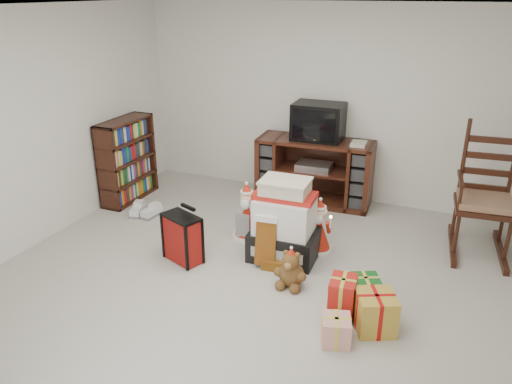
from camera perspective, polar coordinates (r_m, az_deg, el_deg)
room at (r=4.31m, az=-1.07°, el=3.51°), size 5.01×5.01×2.51m
tv_stand at (r=6.55m, az=6.68°, el=2.39°), size 1.51×0.61×0.85m
bookshelf at (r=6.78m, az=-14.50°, el=3.39°), size 0.30×0.89×1.09m
rocking_chair at (r=5.80m, az=24.55°, el=-1.55°), size 0.66×1.00×1.44m
gift_pile at (r=5.15m, az=3.26°, el=-3.82°), size 0.70×0.52×0.86m
red_suitcase at (r=5.19m, az=-8.40°, el=-5.25°), size 0.44×0.34×0.60m
stocking at (r=5.01m, az=1.13°, el=-5.73°), size 0.28×0.14×0.57m
teddy_bear at (r=4.77m, az=4.04°, el=-8.99°), size 0.25×0.22×0.37m
santa_figurine at (r=5.38m, az=7.21°, el=-4.46°), size 0.29×0.28×0.60m
mrs_claus_figurine at (r=5.61m, az=-1.05°, el=-2.87°), size 0.32×0.31×0.66m
sneaker_pair at (r=6.38m, az=-12.60°, el=-2.16°), size 0.38×0.33×0.11m
gift_cluster at (r=4.43m, az=10.84°, el=-12.48°), size 0.60×0.91×0.28m
crt_television at (r=6.40m, az=7.13°, el=7.99°), size 0.64×0.48×0.46m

